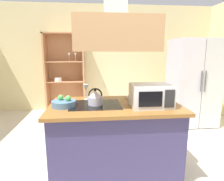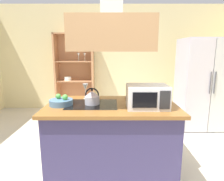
{
  "view_description": "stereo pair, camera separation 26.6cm",
  "coord_description": "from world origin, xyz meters",
  "px_view_note": "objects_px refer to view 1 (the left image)",
  "views": [
    {
      "loc": [
        -0.22,
        -2.16,
        1.53
      ],
      "look_at": [
        0.04,
        0.43,
        1.0
      ],
      "focal_mm": 30.8,
      "sensor_mm": 36.0,
      "label": 1
    },
    {
      "loc": [
        0.04,
        -2.18,
        1.53
      ],
      "look_at": [
        0.04,
        0.43,
        1.0
      ],
      "focal_mm": 30.8,
      "sensor_mm": 36.0,
      "label": 2
    }
  ],
  "objects_px": {
    "dish_cabinet": "(66,78)",
    "microwave": "(151,96)",
    "cutting_board": "(139,99)",
    "refrigerator": "(193,83)",
    "kettle": "(95,98)",
    "wine_glass_on_counter": "(86,88)",
    "fruit_bowl": "(64,103)"
  },
  "relations": [
    {
      "from": "kettle",
      "to": "wine_glass_on_counter",
      "type": "height_order",
      "value": "wine_glass_on_counter"
    },
    {
      "from": "cutting_board",
      "to": "wine_glass_on_counter",
      "type": "height_order",
      "value": "wine_glass_on_counter"
    },
    {
      "from": "cutting_board",
      "to": "microwave",
      "type": "distance_m",
      "value": 0.37
    },
    {
      "from": "fruit_bowl",
      "to": "cutting_board",
      "type": "bearing_deg",
      "value": 14.71
    },
    {
      "from": "dish_cabinet",
      "to": "wine_glass_on_counter",
      "type": "height_order",
      "value": "dish_cabinet"
    },
    {
      "from": "refrigerator",
      "to": "dish_cabinet",
      "type": "distance_m",
      "value": 3.0
    },
    {
      "from": "refrigerator",
      "to": "wine_glass_on_counter",
      "type": "relative_size",
      "value": 8.65
    },
    {
      "from": "microwave",
      "to": "wine_glass_on_counter",
      "type": "relative_size",
      "value": 2.23
    },
    {
      "from": "kettle",
      "to": "wine_glass_on_counter",
      "type": "xyz_separation_m",
      "value": [
        -0.12,
        0.28,
        0.07
      ]
    },
    {
      "from": "cutting_board",
      "to": "fruit_bowl",
      "type": "bearing_deg",
      "value": -165.29
    },
    {
      "from": "microwave",
      "to": "wine_glass_on_counter",
      "type": "height_order",
      "value": "microwave"
    },
    {
      "from": "microwave",
      "to": "cutting_board",
      "type": "bearing_deg",
      "value": 97.35
    },
    {
      "from": "refrigerator",
      "to": "kettle",
      "type": "bearing_deg",
      "value": -143.11
    },
    {
      "from": "fruit_bowl",
      "to": "wine_glass_on_counter",
      "type": "bearing_deg",
      "value": 51.71
    },
    {
      "from": "kettle",
      "to": "cutting_board",
      "type": "distance_m",
      "value": 0.64
    },
    {
      "from": "cutting_board",
      "to": "microwave",
      "type": "relative_size",
      "value": 0.74
    },
    {
      "from": "kettle",
      "to": "fruit_bowl",
      "type": "relative_size",
      "value": 0.73
    },
    {
      "from": "kettle",
      "to": "refrigerator",
      "type": "bearing_deg",
      "value": 36.89
    },
    {
      "from": "dish_cabinet",
      "to": "cutting_board",
      "type": "xyz_separation_m",
      "value": [
        1.31,
        -2.49,
        0.03
      ]
    },
    {
      "from": "wine_glass_on_counter",
      "to": "refrigerator",
      "type": "bearing_deg",
      "value": 30.17
    },
    {
      "from": "cutting_board",
      "to": "microwave",
      "type": "height_order",
      "value": "microwave"
    },
    {
      "from": "kettle",
      "to": "cutting_board",
      "type": "xyz_separation_m",
      "value": [
        0.6,
        0.22,
        -0.08
      ]
    },
    {
      "from": "cutting_board",
      "to": "refrigerator",
      "type": "bearing_deg",
      "value": 42.25
    },
    {
      "from": "refrigerator",
      "to": "fruit_bowl",
      "type": "relative_size",
      "value": 6.43
    },
    {
      "from": "dish_cabinet",
      "to": "microwave",
      "type": "relative_size",
      "value": 4.3
    },
    {
      "from": "refrigerator",
      "to": "microwave",
      "type": "relative_size",
      "value": 3.87
    },
    {
      "from": "dish_cabinet",
      "to": "fruit_bowl",
      "type": "distance_m",
      "value": 2.76
    },
    {
      "from": "kettle",
      "to": "microwave",
      "type": "distance_m",
      "value": 0.66
    },
    {
      "from": "cutting_board",
      "to": "fruit_bowl",
      "type": "distance_m",
      "value": 1.0
    },
    {
      "from": "microwave",
      "to": "kettle",
      "type": "bearing_deg",
      "value": 168.17
    },
    {
      "from": "dish_cabinet",
      "to": "refrigerator",
      "type": "bearing_deg",
      "value": -22.7
    },
    {
      "from": "refrigerator",
      "to": "wine_glass_on_counter",
      "type": "xyz_separation_m",
      "value": [
        -2.17,
        -1.26,
        0.16
      ]
    }
  ]
}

